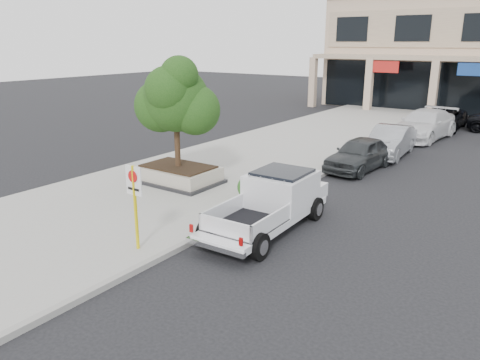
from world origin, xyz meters
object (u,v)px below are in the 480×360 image
at_px(pickup_truck, 266,205).
at_px(curb_car_c, 424,125).
at_px(planter, 178,174).
at_px(curb_car_d, 442,118).
at_px(planter_tree, 181,99).
at_px(curb_car_a, 359,154).
at_px(no_parking_sign, 135,196).
at_px(curb_car_b, 390,141).

xyz_separation_m(pickup_truck, curb_car_c, (0.13, 17.14, -0.00)).
relative_size(planter, pickup_truck, 0.60).
bearing_deg(curb_car_d, pickup_truck, -91.42).
xyz_separation_m(planter_tree, curb_car_a, (4.77, 6.27, -2.69)).
xyz_separation_m(planter, curb_car_a, (4.90, 6.43, 0.25)).
bearing_deg(no_parking_sign, planter, 122.26).
relative_size(pickup_truck, curb_car_c, 0.92).
height_order(planter_tree, curb_car_a, planter_tree).
xyz_separation_m(planter, curb_car_c, (5.39, 15.23, 0.36)).
height_order(planter_tree, curb_car_d, planter_tree).
height_order(no_parking_sign, pickup_truck, no_parking_sign).
distance_m(curb_car_a, curb_car_d, 12.74).
distance_m(curb_car_c, curb_car_d, 3.93).
bearing_deg(no_parking_sign, curb_car_d, 84.85).
relative_size(planter, curb_car_b, 0.70).
bearing_deg(curb_car_a, no_parking_sign, -92.93).
bearing_deg(curb_car_c, curb_car_b, -85.99).
xyz_separation_m(planter, pickup_truck, (5.26, -1.91, 0.36)).
height_order(pickup_truck, curb_car_b, pickup_truck).
bearing_deg(curb_car_b, curb_car_d, 85.04).
bearing_deg(curb_car_b, curb_car_c, 84.76).
distance_m(planter, curb_car_d, 19.93).
bearing_deg(curb_car_d, no_parking_sign, -95.92).
bearing_deg(pickup_truck, no_parking_sign, -122.18).
distance_m(planter, curb_car_b, 11.05).
xyz_separation_m(curb_car_c, curb_car_d, (0.11, 3.93, -0.12)).
relative_size(planter_tree, curb_car_d, 0.78).
bearing_deg(planter, curb_car_c, 70.53).
height_order(no_parking_sign, curb_car_c, no_parking_sign).
bearing_deg(curb_car_d, curb_car_c, -92.39).
distance_m(planter_tree, curb_car_c, 16.17).
bearing_deg(planter_tree, planter, -131.03).
bearing_deg(curb_car_d, planter_tree, -106.53).
bearing_deg(planter_tree, curb_car_b, 62.37).
bearing_deg(curb_car_b, curb_car_a, -97.43).
height_order(planter, curb_car_b, curb_car_b).
xyz_separation_m(curb_car_b, curb_car_c, (0.22, 5.46, 0.09)).
relative_size(pickup_truck, curb_car_a, 1.26).
distance_m(no_parking_sign, curb_car_c, 20.58).
bearing_deg(curb_car_a, planter_tree, -122.33).
bearing_deg(pickup_truck, curb_car_b, 88.84).
relative_size(no_parking_sign, pickup_truck, 0.43).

